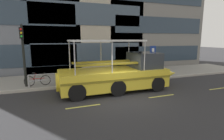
{
  "coord_description": "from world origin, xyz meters",
  "views": [
    {
      "loc": [
        -3.97,
        -9.26,
        3.43
      ],
      "look_at": [
        0.18,
        1.95,
        1.3
      ],
      "focal_mm": 28.06,
      "sensor_mm": 36.0,
      "label": 1
    }
  ],
  "objects_px": {
    "duck_tour_boat": "(120,74)",
    "parking_sign": "(153,56)",
    "leaned_bicycle": "(37,80)",
    "traffic_light_pole": "(23,50)",
    "pedestrian_near_bow": "(134,63)"
  },
  "relations": [
    {
      "from": "leaned_bicycle",
      "to": "pedestrian_near_bow",
      "type": "distance_m",
      "value": 8.23
    },
    {
      "from": "leaned_bicycle",
      "to": "traffic_light_pole",
      "type": "bearing_deg",
      "value": -178.93
    },
    {
      "from": "leaned_bicycle",
      "to": "parking_sign",
      "type": "bearing_deg",
      "value": 1.39
    },
    {
      "from": "parking_sign",
      "to": "duck_tour_boat",
      "type": "height_order",
      "value": "duck_tour_boat"
    },
    {
      "from": "parking_sign",
      "to": "pedestrian_near_bow",
      "type": "relative_size",
      "value": 1.51
    },
    {
      "from": "parking_sign",
      "to": "leaned_bicycle",
      "type": "height_order",
      "value": "parking_sign"
    },
    {
      "from": "traffic_light_pole",
      "to": "duck_tour_boat",
      "type": "distance_m",
      "value": 6.7
    },
    {
      "from": "leaned_bicycle",
      "to": "duck_tour_boat",
      "type": "xyz_separation_m",
      "value": [
        5.31,
        -2.4,
        0.53
      ]
    },
    {
      "from": "duck_tour_boat",
      "to": "pedestrian_near_bow",
      "type": "height_order",
      "value": "duck_tour_boat"
    },
    {
      "from": "leaned_bicycle",
      "to": "pedestrian_near_bow",
      "type": "bearing_deg",
      "value": 7.87
    },
    {
      "from": "duck_tour_boat",
      "to": "pedestrian_near_bow",
      "type": "relative_size",
      "value": 5.01
    },
    {
      "from": "duck_tour_boat",
      "to": "pedestrian_near_bow",
      "type": "distance_m",
      "value": 4.51
    },
    {
      "from": "duck_tour_boat",
      "to": "parking_sign",
      "type": "bearing_deg",
      "value": 32.11
    },
    {
      "from": "parking_sign",
      "to": "leaned_bicycle",
      "type": "bearing_deg",
      "value": -178.61
    },
    {
      "from": "leaned_bicycle",
      "to": "duck_tour_boat",
      "type": "height_order",
      "value": "duck_tour_boat"
    }
  ]
}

